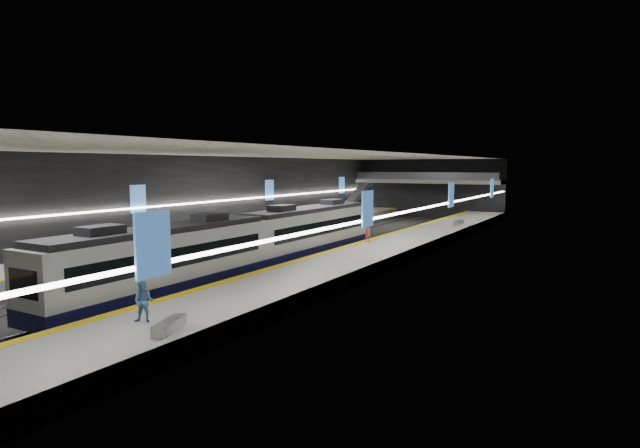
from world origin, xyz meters
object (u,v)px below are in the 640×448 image
Objects in this scene: escalator at (354,198)px; bench_right_far at (459,223)px; passenger_left_a at (275,218)px; train at (250,242)px; passenger_right_a at (368,232)px; bench_left_far at (271,221)px; passenger_right_b at (144,302)px; bench_right_near at (169,326)px.

escalator is 3.91× the size of bench_right_far.
bench_right_far is at bearing 139.35° from passenger_left_a.
bench_right_far is 18.85m from passenger_left_a.
train is at bearing -74.47° from escalator.
passenger_right_a is 0.92× the size of passenger_left_a.
passenger_left_a reaches higher than bench_right_far.
escalator is 4.82× the size of passenger_right_a.
train is 11.76m from passenger_right_a.
bench_left_far is 36.85m from passenger_right_b.
escalator is at bearing 105.53° from train.
passenger_right_b is 33.10m from passenger_left_a.
bench_right_near is 1.88m from passenger_right_b.
bench_left_far is 0.98× the size of bench_right_far.
escalator is 51.41m from passenger_right_b.
bench_left_far is 38.01m from bench_right_near.
train reaches higher than bench_right_far.
passenger_right_a reaches higher than bench_right_near.
train is at bearing 82.62° from passenger_right_b.
escalator reaches higher than train.
passenger_right_b is at bearing -69.79° from train.
passenger_right_a is 13.74m from passenger_left_a.
escalator is 52.33m from bench_right_near.
train is 14.08m from passenger_right_b.
bench_left_far is 1.20× the size of passenger_right_a.
train is 3.76× the size of escalator.
escalator reaches higher than bench_left_far.
bench_left_far is (-2.00, -16.44, -1.66)m from escalator.
train is 16.20× the size of bench_right_near.
bench_right_near is at bearing -40.30° from passenger_right_b.
escalator reaches higher than bench_right_far.
bench_right_far is 40.41m from passenger_right_b.
passenger_left_a reaches higher than passenger_right_b.
passenger_right_a is (3.25, 11.29, -0.37)m from train.
escalator is 28.05m from passenger_right_a.
train is 15.02× the size of bench_left_far.
passenger_left_a is (-15.63, -10.51, 0.66)m from bench_right_far.
passenger_left_a is (-9.39, 16.66, -0.29)m from train.
passenger_left_a is at bearing -145.56° from bench_right_far.
bench_right_far is at bearing 8.33° from bench_left_far.
bench_right_near is (6.60, -13.60, -0.97)m from train.
train is 16.58× the size of passenger_left_a.
passenger_right_b is (1.61, -24.50, -0.02)m from passenger_right_a.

